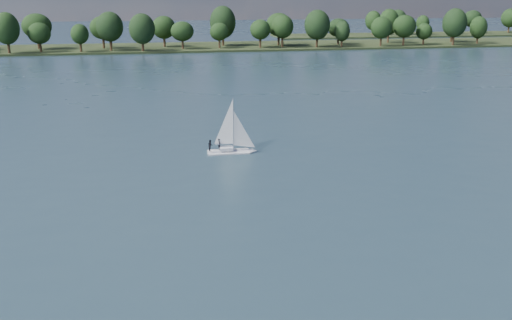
% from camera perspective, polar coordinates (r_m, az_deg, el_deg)
% --- Properties ---
extents(ground, '(700.00, 700.00, 0.00)m').
position_cam_1_polar(ground, '(123.26, -4.04, 6.40)').
color(ground, '#233342').
rests_on(ground, ground).
extents(far_shore, '(660.00, 40.00, 1.50)m').
position_cam_1_polar(far_shore, '(233.95, -7.50, 11.03)').
color(far_shore, black).
rests_on(far_shore, ground).
extents(far_shore_back, '(220.00, 30.00, 1.40)m').
position_cam_1_polar(far_shore_back, '(331.10, 21.33, 11.61)').
color(far_shore_back, black).
rests_on(far_shore_back, ground).
extents(sailboat, '(6.18, 1.84, 8.09)m').
position_cam_1_polar(sailboat, '(78.03, -2.75, 2.25)').
color(sailboat, silver).
rests_on(sailboat, ground).
extents(treeline, '(562.50, 73.93, 17.17)m').
position_cam_1_polar(treeline, '(229.56, -9.37, 12.86)').
color(treeline, black).
rests_on(treeline, ground).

